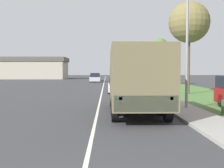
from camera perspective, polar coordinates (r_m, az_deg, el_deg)
The scene contains 13 objects.
ground_plane at distance 43.05m, azimuth -1.70°, elevation -0.06°, with size 180.00×180.00×0.00m, color #38383A.
lane_centre_stripe at distance 43.05m, azimuth -1.70°, elevation -0.06°, with size 0.12×120.00×0.00m.
sidewalk_right at distance 43.23m, azimuth 4.27°, elevation 0.02°, with size 1.80×120.00×0.12m.
grass_strip_right at distance 43.87m, azimuth 10.00°, elevation -0.04°, with size 7.00×120.00×0.02m.
military_truck at distance 13.72m, azimuth 4.91°, elevation 1.10°, with size 2.48×7.60×3.14m.
car_nearest_ahead at distance 26.79m, azimuth 1.07°, elevation -0.28°, with size 1.74×4.55×1.53m.
car_second_ahead at distance 38.98m, azimuth 1.40°, elevation 0.76°, with size 1.73×4.45×1.71m.
car_third_ahead at distance 51.77m, azimuth -3.44°, elevation 1.23°, with size 1.90×4.27×1.66m.
car_fourth_ahead at distance 59.87m, azimuth -3.21°, elevation 1.33°, with size 1.76×4.79×1.40m.
lamp_post at distance 15.60m, azimuth 14.28°, elevation 10.48°, with size 1.69×0.24×6.88m.
tree_mid_right at distance 26.49m, azimuth 15.40°, elevation 11.95°, with size 3.65×3.65×8.21m.
tree_far_right at distance 40.98m, azimuth 9.71°, elevation 7.36°, with size 2.43×2.43×6.71m.
building_distant at distance 74.72m, azimuth -15.93°, elevation 3.13°, with size 17.77×10.06×5.44m.
Camera 1 is at (0.47, -3.00, 2.10)m, focal length 45.00 mm.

